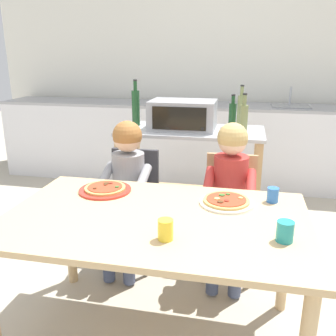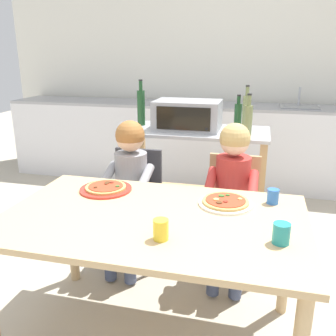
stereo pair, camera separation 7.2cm
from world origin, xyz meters
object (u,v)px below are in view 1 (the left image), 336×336
Objects in this scene: drinking_cup_blue at (273,195)px; kitchen_island_cart at (191,164)px; toaster_oven at (183,115)px; bottle_dark_olive_oil at (241,111)px; bottle_slim_sauce at (243,118)px; dining_table at (155,232)px; child_in_red_shirt at (230,185)px; drinking_cup_teal at (285,231)px; dining_chair_left at (132,199)px; bottle_brown_beer at (232,114)px; drinking_cup_yellow at (165,230)px; bottle_clear_vinegar at (136,107)px; pizza_plate_white at (226,201)px; child_in_grey_shirt at (126,178)px; dining_chair_right at (229,206)px; pizza_plate_red_rimmed at (105,189)px.

kitchen_island_cart is at bearing 120.17° from drinking_cup_blue.
bottle_dark_olive_oil reaches higher than toaster_oven.
dining_table is (-0.38, -1.19, -0.37)m from bottle_slim_sauce.
kitchen_island_cart reaches higher than dining_table.
child_in_red_shirt reaches higher than drinking_cup_teal.
dining_chair_left is at bearing 170.79° from child_in_red_shirt.
bottle_dark_olive_oil is 1.51m from dining_table.
bottle_dark_olive_oil is 0.24× the size of dining_table.
kitchen_island_cart is at bearing -147.63° from bottle_brown_beer.
kitchen_island_cart is at bearing 58.93° from dining_chair_left.
bottle_slim_sauce is 3.44× the size of drinking_cup_teal.
toaster_oven is 1.56m from drinking_cup_yellow.
bottle_clear_vinegar is 1.47m from pizza_plate_white.
drinking_cup_teal is (0.61, -1.44, 0.17)m from kitchen_island_cart.
kitchen_island_cart is at bearing 163.26° from bottle_slim_sauce.
child_in_grey_shirt is (0.15, -0.75, -0.37)m from bottle_clear_vinegar.
child_in_red_shirt is at bearing -9.21° from dining_chair_left.
bottle_brown_beer reaches higher than drinking_cup_yellow.
child_in_red_shirt is at bearing 0.61° from child_in_grey_shirt.
bottle_clear_vinegar is (-0.48, 0.08, 0.45)m from kitchen_island_cart.
drinking_cup_yellow is (-0.23, -0.86, 0.09)m from child_in_red_shirt.
dining_chair_left reaches higher than dining_table.
dining_chair_right is 8.95× the size of drinking_cup_yellow.
bottle_clear_vinegar is 1.08× the size of bottle_dark_olive_oil.
drinking_cup_blue is 0.87× the size of drinking_cup_teal.
child_in_red_shirt reaches higher than child_in_grey_shirt.
pizza_plate_white is at bearing -88.33° from bottle_brown_beer.
bottle_brown_beer is 1.75m from drinking_cup_yellow.
bottle_brown_beer is 1.58m from dining_table.
dining_chair_right is (0.83, -0.62, -0.56)m from bottle_clear_vinegar.
child_in_red_shirt is 0.90m from drinking_cup_yellow.
drinking_cup_teal reaches higher than pizza_plate_red_rimmed.
drinking_cup_blue is (0.24, 0.08, 0.03)m from pizza_plate_white.
bottle_slim_sauce reaches higher than kitchen_island_cart.
child_in_grey_shirt is 1.22m from drinking_cup_teal.
drinking_cup_blue is (1.07, -1.09, -0.28)m from bottle_clear_vinegar.
drinking_cup_blue reaches higher than pizza_plate_red_rimmed.
toaster_oven is 0.43m from bottle_brown_beer.
dining_table is (0.51, -1.39, -0.41)m from bottle_clear_vinegar.
bottle_dark_olive_oil is at bearing 87.33° from dining_chair_right.
dining_table is 0.84m from dining_chair_right.
drinking_cup_blue is (0.18, -0.89, -0.25)m from bottle_slim_sauce.
kitchen_island_cart is at bearing 72.26° from pizza_plate_red_rimmed.
toaster_oven is 0.42m from bottle_clear_vinegar.
bottle_slim_sauce is 0.30× the size of child_in_grey_shirt.
bottle_dark_olive_oil is at bearing 14.40° from kitchen_island_cart.
dining_chair_left reaches higher than drinking_cup_yellow.
drinking_cup_blue is at bearing -62.96° from dining_chair_right.
child_in_red_shirt is at bearing 28.94° from pizza_plate_red_rimmed.
kitchen_island_cart is 4.37× the size of bottle_brown_beer.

